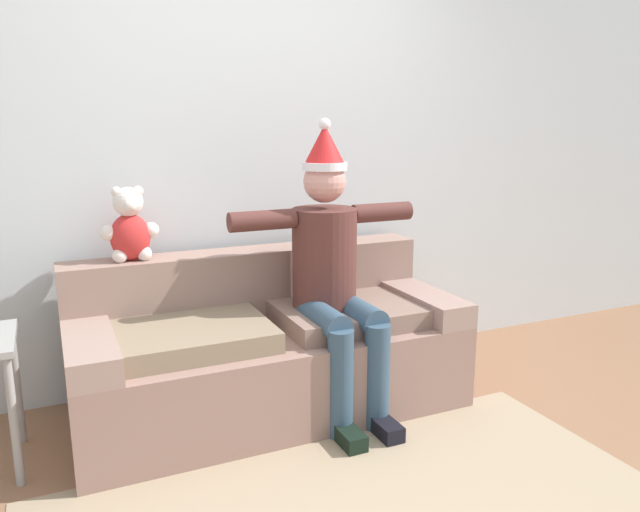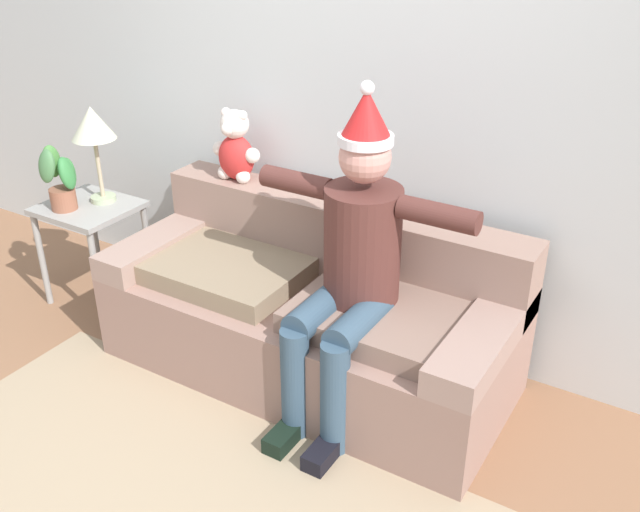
{
  "view_description": "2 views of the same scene",
  "coord_description": "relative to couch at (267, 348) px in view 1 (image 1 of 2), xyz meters",
  "views": [
    {
      "loc": [
        -1.01,
        -1.86,
        1.5
      ],
      "look_at": [
        0.21,
        0.81,
        0.85
      ],
      "focal_mm": 34.15,
      "sensor_mm": 36.0,
      "label": 1
    },
    {
      "loc": [
        1.6,
        -1.52,
        2.2
      ],
      "look_at": [
        0.15,
        0.85,
        0.75
      ],
      "focal_mm": 40.27,
      "sensor_mm": 36.0,
      "label": 2
    }
  ],
  "objects": [
    {
      "name": "back_wall",
      "position": [
        0.0,
        0.52,
        1.03
      ],
      "size": [
        7.0,
        0.1,
        2.7
      ],
      "primitive_type": "cube",
      "color": "silver",
      "rests_on": "ground_plane"
    },
    {
      "name": "couch",
      "position": [
        0.0,
        0.0,
        0.0
      ],
      "size": [
        1.99,
        0.87,
        0.81
      ],
      "color": "#957164",
      "rests_on": "ground_plane"
    },
    {
      "name": "person_seated",
      "position": [
        0.3,
        -0.16,
        0.45
      ],
      "size": [
        1.02,
        0.77,
        1.52
      ],
      "color": "#552C27",
      "rests_on": "ground_plane"
    },
    {
      "name": "teddy_bear",
      "position": [
        -0.63,
        0.26,
        0.65
      ],
      "size": [
        0.29,
        0.17,
        0.38
      ],
      "color": "red",
      "rests_on": "couch"
    },
    {
      "name": "area_rug",
      "position": [
        0.0,
        -1.03,
        -0.32
      ],
      "size": [
        2.51,
        1.25,
        0.01
      ],
      "primitive_type": "cube",
      "color": "tan",
      "rests_on": "ground_plane"
    }
  ]
}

